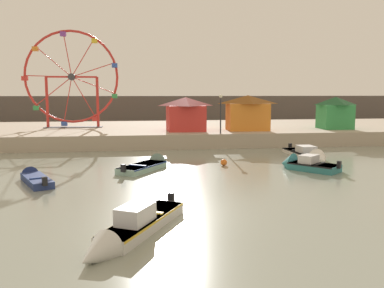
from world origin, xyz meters
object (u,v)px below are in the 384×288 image
object	(u,v)px
motorboat_pale_grey	(130,229)
promenade_lamp_far	(221,108)
carnival_booth_red_striped	(186,113)
carnival_booth_green_kiosk	(335,112)
motorboat_white_red_stripe	(310,155)
carnival_booth_orange_canopy	(248,112)
motorboat_teal_painted	(303,165)
mooring_buoy_orange	(224,162)
motorboat_navy_blue	(34,178)
ferris_wheel_red_frame	(72,79)
motorboat_seafoam	(151,165)

from	to	relation	value
motorboat_pale_grey	promenade_lamp_far	size ratio (longest dim) A/B	1.72
carnival_booth_red_striped	carnival_booth_green_kiosk	world-z (taller)	carnival_booth_green_kiosk
motorboat_white_red_stripe	carnival_booth_orange_canopy	distance (m)	9.94
motorboat_teal_painted	motorboat_pale_grey	bearing A→B (deg)	95.40
motorboat_white_red_stripe	mooring_buoy_orange	size ratio (longest dim) A/B	13.89
motorboat_white_red_stripe	carnival_booth_green_kiosk	distance (m)	12.31
motorboat_navy_blue	ferris_wheel_red_frame	distance (m)	21.15
carnival_booth_orange_canopy	motorboat_navy_blue	bearing A→B (deg)	-135.88
motorboat_pale_grey	ferris_wheel_red_frame	world-z (taller)	ferris_wheel_red_frame
motorboat_navy_blue	motorboat_pale_grey	size ratio (longest dim) A/B	0.76
motorboat_teal_painted	carnival_booth_green_kiosk	distance (m)	16.84
carnival_booth_red_striped	carnival_booth_green_kiosk	bearing A→B (deg)	-0.57
motorboat_seafoam	motorboat_pale_grey	bearing A→B (deg)	-151.09
carnival_booth_orange_canopy	motorboat_pale_grey	bearing A→B (deg)	-112.10
ferris_wheel_red_frame	promenade_lamp_far	bearing A→B (deg)	-31.36
motorboat_navy_blue	motorboat_pale_grey	distance (m)	11.06
motorboat_pale_grey	motorboat_teal_painted	size ratio (longest dim) A/B	1.53
motorboat_pale_grey	motorboat_seafoam	xyz separation A→B (m)	(1.20, 12.79, -0.09)
promenade_lamp_far	carnival_booth_green_kiosk	bearing A→B (deg)	14.89
motorboat_navy_blue	promenade_lamp_far	bearing A→B (deg)	-72.06
ferris_wheel_red_frame	carnival_booth_orange_canopy	distance (m)	18.10
carnival_booth_red_striped	promenade_lamp_far	distance (m)	4.20
mooring_buoy_orange	promenade_lamp_far	bearing A→B (deg)	79.51
motorboat_pale_grey	promenade_lamp_far	bearing A→B (deg)	-171.13
carnival_booth_green_kiosk	motorboat_pale_grey	bearing A→B (deg)	-126.01
mooring_buoy_orange	motorboat_pale_grey	bearing A→B (deg)	-115.03
motorboat_white_red_stripe	mooring_buoy_orange	distance (m)	7.25
motorboat_seafoam	carnival_booth_green_kiosk	world-z (taller)	carnival_booth_green_kiosk
carnival_booth_red_striped	promenade_lamp_far	world-z (taller)	promenade_lamp_far
motorboat_pale_grey	carnival_booth_green_kiosk	distance (m)	32.00
motorboat_navy_blue	carnival_booth_orange_canopy	bearing A→B (deg)	-72.38
motorboat_pale_grey	motorboat_teal_painted	bearing A→B (deg)	163.91
ferris_wheel_red_frame	mooring_buoy_orange	size ratio (longest dim) A/B	22.41
motorboat_navy_blue	carnival_booth_green_kiosk	world-z (taller)	carnival_booth_green_kiosk
promenade_lamp_far	mooring_buoy_orange	bearing A→B (deg)	-100.49
motorboat_navy_blue	motorboat_white_red_stripe	world-z (taller)	motorboat_white_red_stripe
carnival_booth_orange_canopy	carnival_booth_green_kiosk	size ratio (longest dim) A/B	1.29
motorboat_white_red_stripe	carnival_booth_orange_canopy	xyz separation A→B (m)	(-2.16, 9.30, 2.77)
motorboat_seafoam	carnival_booth_red_striped	distance (m)	12.85
motorboat_seafoam	promenade_lamp_far	xyz separation A→B (m)	(6.47, 8.80, 3.35)
carnival_booth_orange_canopy	promenade_lamp_far	xyz separation A→B (m)	(-3.21, -2.78, 0.55)
ferris_wheel_red_frame	mooring_buoy_orange	bearing A→B (deg)	-54.40
motorboat_teal_painted	mooring_buoy_orange	xyz separation A→B (m)	(-4.72, 2.02, -0.08)
motorboat_teal_painted	promenade_lamp_far	world-z (taller)	promenade_lamp_far
carnival_booth_orange_canopy	mooring_buoy_orange	xyz separation A→B (m)	(-4.80, -11.35, -2.80)
motorboat_pale_grey	carnival_booth_green_kiosk	xyz separation A→B (m)	(19.97, 24.86, 2.63)
motorboat_pale_grey	mooring_buoy_orange	distance (m)	14.36
motorboat_navy_blue	motorboat_pale_grey	xyz separation A→B (m)	(5.33, -9.69, 0.10)
motorboat_navy_blue	ferris_wheel_red_frame	size ratio (longest dim) A/B	0.45
carnival_booth_green_kiosk	mooring_buoy_orange	distance (m)	18.46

